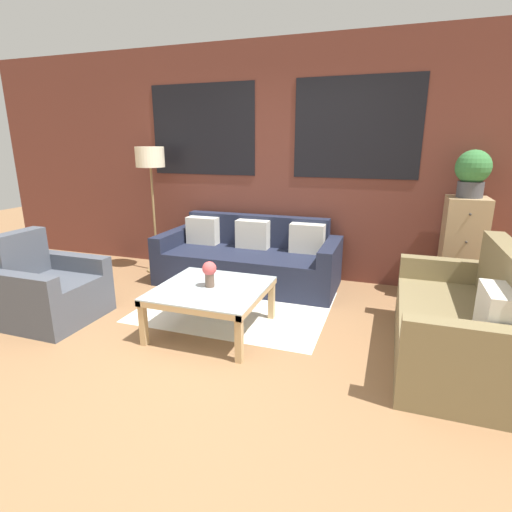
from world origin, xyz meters
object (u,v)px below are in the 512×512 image
(settee_vintage, at_px, (461,325))
(flower_vase, at_px, (209,272))
(armchair_corner, at_px, (49,291))
(floor_lamp, at_px, (150,165))
(couch_dark, at_px, (249,260))
(potted_plant, at_px, (473,172))
(coffee_table, at_px, (211,293))
(drawer_cabinet, at_px, (461,250))

(settee_vintage, height_order, flower_vase, settee_vintage)
(armchair_corner, relative_size, floor_lamp, 0.53)
(couch_dark, distance_m, floor_lamp, 1.71)
(couch_dark, distance_m, potted_plant, 2.56)
(coffee_table, xyz_separation_m, drawer_cabinet, (2.17, 1.53, 0.20))
(floor_lamp, bearing_deg, coffee_table, -43.60)
(armchair_corner, height_order, flower_vase, armchair_corner)
(potted_plant, bearing_deg, drawer_cabinet, -90.00)
(drawer_cabinet, bearing_deg, floor_lamp, -177.63)
(couch_dark, height_order, potted_plant, potted_plant)
(settee_vintage, relative_size, drawer_cabinet, 1.43)
(drawer_cabinet, bearing_deg, coffee_table, -144.86)
(potted_plant, relative_size, flower_vase, 2.04)
(settee_vintage, distance_m, armchair_corner, 3.63)
(floor_lamp, distance_m, drawer_cabinet, 3.72)
(armchair_corner, bearing_deg, drawer_cabinet, 25.62)
(settee_vintage, distance_m, floor_lamp, 3.84)
(potted_plant, bearing_deg, flower_vase, -145.21)
(settee_vintage, distance_m, flower_vase, 2.05)
(flower_vase, bearing_deg, floor_lamp, 136.23)
(settee_vintage, height_order, potted_plant, potted_plant)
(floor_lamp, relative_size, flower_vase, 6.94)
(coffee_table, height_order, potted_plant, potted_plant)
(floor_lamp, bearing_deg, settee_vintage, -19.73)
(settee_vintage, distance_m, potted_plant, 1.76)
(couch_dark, xyz_separation_m, floor_lamp, (-1.31, 0.05, 1.10))
(couch_dark, xyz_separation_m, armchair_corner, (-1.45, -1.60, -0.01))
(floor_lamp, bearing_deg, armchair_corner, -94.68)
(armchair_corner, height_order, drawer_cabinet, drawer_cabinet)
(couch_dark, distance_m, flower_vase, 1.36)
(drawer_cabinet, distance_m, potted_plant, 0.81)
(floor_lamp, relative_size, drawer_cabinet, 1.44)
(settee_vintage, height_order, floor_lamp, floor_lamp)
(settee_vintage, relative_size, floor_lamp, 0.99)
(drawer_cabinet, xyz_separation_m, flower_vase, (-2.19, -1.52, -0.00))
(settee_vintage, height_order, drawer_cabinet, drawer_cabinet)
(armchair_corner, bearing_deg, flower_vase, 10.13)
(couch_dark, relative_size, flower_vase, 9.23)
(couch_dark, height_order, flower_vase, couch_dark)
(armchair_corner, height_order, potted_plant, potted_plant)
(floor_lamp, height_order, drawer_cabinet, floor_lamp)
(potted_plant, bearing_deg, settee_vintage, -96.23)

